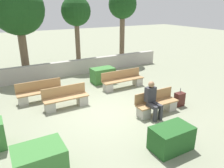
{
  "coord_description": "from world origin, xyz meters",
  "views": [
    {
      "loc": [
        -3.49,
        -6.52,
        3.82
      ],
      "look_at": [
        0.47,
        0.5,
        0.9
      ],
      "focal_mm": 35.0,
      "sensor_mm": 36.0,
      "label": 1
    }
  ],
  "objects_px": {
    "bench_left_side": "(66,100)",
    "tree_center_left": "(18,10)",
    "suitcase": "(179,99)",
    "bench_front": "(157,105)",
    "person_seated_man": "(152,98)",
    "bench_right_side": "(40,94)",
    "tree_center_right": "(76,13)",
    "bench_back": "(123,81)",
    "tree_rightmost": "(123,6)"
  },
  "relations": [
    {
      "from": "bench_back",
      "to": "suitcase",
      "type": "height_order",
      "value": "bench_back"
    },
    {
      "from": "person_seated_man",
      "to": "tree_center_right",
      "type": "bearing_deg",
      "value": 88.63
    },
    {
      "from": "bench_front",
      "to": "bench_left_side",
      "type": "height_order",
      "value": "same"
    },
    {
      "from": "bench_right_side",
      "to": "person_seated_man",
      "type": "relative_size",
      "value": 1.43
    },
    {
      "from": "bench_front",
      "to": "tree_center_left",
      "type": "height_order",
      "value": "tree_center_left"
    },
    {
      "from": "bench_left_side",
      "to": "tree_center_left",
      "type": "relative_size",
      "value": 0.35
    },
    {
      "from": "tree_center_left",
      "to": "tree_center_right",
      "type": "xyz_separation_m",
      "value": [
        3.28,
        0.21,
        -0.19
      ]
    },
    {
      "from": "bench_front",
      "to": "tree_center_left",
      "type": "xyz_separation_m",
      "value": [
        -3.44,
        7.3,
        3.27
      ]
    },
    {
      "from": "bench_back",
      "to": "tree_rightmost",
      "type": "distance_m",
      "value": 6.21
    },
    {
      "from": "bench_left_side",
      "to": "tree_center_left",
      "type": "xyz_separation_m",
      "value": [
        -0.66,
        5.17,
        3.27
      ]
    },
    {
      "from": "bench_right_side",
      "to": "person_seated_man",
      "type": "height_order",
      "value": "person_seated_man"
    },
    {
      "from": "tree_center_left",
      "to": "tree_rightmost",
      "type": "relative_size",
      "value": 1.05
    },
    {
      "from": "tree_center_left",
      "to": "person_seated_man",
      "type": "bearing_deg",
      "value": -67.4
    },
    {
      "from": "bench_right_side",
      "to": "bench_back",
      "type": "bearing_deg",
      "value": 3.46
    },
    {
      "from": "bench_front",
      "to": "bench_left_side",
      "type": "distance_m",
      "value": 3.51
    },
    {
      "from": "bench_left_side",
      "to": "bench_right_side",
      "type": "height_order",
      "value": "same"
    },
    {
      "from": "suitcase",
      "to": "tree_center_right",
      "type": "distance_m",
      "value": 8.21
    },
    {
      "from": "suitcase",
      "to": "tree_rightmost",
      "type": "relative_size",
      "value": 0.16
    },
    {
      "from": "bench_right_side",
      "to": "suitcase",
      "type": "relative_size",
      "value": 2.52
    },
    {
      "from": "bench_right_side",
      "to": "tree_center_left",
      "type": "xyz_separation_m",
      "value": [
        0.08,
        4.03,
        3.27
      ]
    },
    {
      "from": "bench_left_side",
      "to": "tree_center_right",
      "type": "distance_m",
      "value": 6.73
    },
    {
      "from": "bench_left_side",
      "to": "person_seated_man",
      "type": "relative_size",
      "value": 1.34
    },
    {
      "from": "tree_center_right",
      "to": "tree_rightmost",
      "type": "distance_m",
      "value": 3.21
    },
    {
      "from": "tree_center_right",
      "to": "person_seated_man",
      "type": "bearing_deg",
      "value": -91.37
    },
    {
      "from": "suitcase",
      "to": "tree_center_right",
      "type": "height_order",
      "value": "tree_center_right"
    },
    {
      "from": "bench_back",
      "to": "tree_center_left",
      "type": "xyz_separation_m",
      "value": [
        -3.78,
        4.4,
        3.26
      ]
    },
    {
      "from": "tree_center_left",
      "to": "bench_front",
      "type": "bearing_deg",
      "value": -64.77
    },
    {
      "from": "suitcase",
      "to": "person_seated_man",
      "type": "bearing_deg",
      "value": -173.66
    },
    {
      "from": "bench_left_side",
      "to": "bench_right_side",
      "type": "xyz_separation_m",
      "value": [
        -0.74,
        1.14,
        0.0
      ]
    },
    {
      "from": "bench_front",
      "to": "suitcase",
      "type": "relative_size",
      "value": 2.29
    },
    {
      "from": "tree_center_left",
      "to": "tree_rightmost",
      "type": "bearing_deg",
      "value": 0.33
    },
    {
      "from": "bench_front",
      "to": "person_seated_man",
      "type": "xyz_separation_m",
      "value": [
        -0.35,
        -0.14,
        0.41
      ]
    },
    {
      "from": "suitcase",
      "to": "tree_center_left",
      "type": "height_order",
      "value": "tree_center_left"
    },
    {
      "from": "bench_left_side",
      "to": "suitcase",
      "type": "distance_m",
      "value": 4.51
    },
    {
      "from": "tree_center_left",
      "to": "tree_center_right",
      "type": "distance_m",
      "value": 3.29
    },
    {
      "from": "suitcase",
      "to": "tree_rightmost",
      "type": "xyz_separation_m",
      "value": [
        1.82,
        7.3,
        3.47
      ]
    },
    {
      "from": "tree_rightmost",
      "to": "bench_back",
      "type": "bearing_deg",
      "value": -121.24
    },
    {
      "from": "bench_front",
      "to": "bench_right_side",
      "type": "xyz_separation_m",
      "value": [
        -3.52,
        3.27,
        0.01
      ]
    },
    {
      "from": "bench_front",
      "to": "bench_right_side",
      "type": "height_order",
      "value": "same"
    },
    {
      "from": "bench_right_side",
      "to": "tree_center_right",
      "type": "bearing_deg",
      "value": 60.53
    },
    {
      "from": "bench_front",
      "to": "bench_back",
      "type": "bearing_deg",
      "value": 83.36
    },
    {
      "from": "bench_front",
      "to": "tree_rightmost",
      "type": "xyz_separation_m",
      "value": [
        3.03,
        7.34,
        3.43
      ]
    },
    {
      "from": "person_seated_man",
      "to": "tree_rightmost",
      "type": "xyz_separation_m",
      "value": [
        3.37,
        7.47,
        3.02
      ]
    },
    {
      "from": "bench_right_side",
      "to": "tree_rightmost",
      "type": "relative_size",
      "value": 0.39
    },
    {
      "from": "bench_right_side",
      "to": "tree_center_left",
      "type": "relative_size",
      "value": 0.38
    },
    {
      "from": "bench_right_side",
      "to": "tree_center_right",
      "type": "height_order",
      "value": "tree_center_right"
    },
    {
      "from": "person_seated_man",
      "to": "suitcase",
      "type": "height_order",
      "value": "person_seated_man"
    },
    {
      "from": "bench_back",
      "to": "tree_center_right",
      "type": "distance_m",
      "value": 5.56
    },
    {
      "from": "bench_left_side",
      "to": "person_seated_man",
      "type": "height_order",
      "value": "person_seated_man"
    },
    {
      "from": "tree_center_right",
      "to": "suitcase",
      "type": "bearing_deg",
      "value": -79.57
    }
  ]
}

